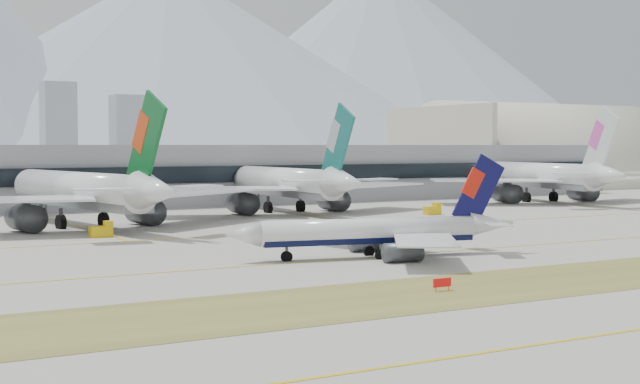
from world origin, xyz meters
TOP-DOWN VIEW (x-y plane):
  - ground at (0.00, 0.00)m, footprint 3000.00×3000.00m
  - taxiing_airliner at (-6.91, -5.60)m, footprint 41.04×35.23m
  - widebody_eva at (-29.66, 55.77)m, footprint 66.29×65.56m
  - widebody_cathay at (19.05, 70.49)m, footprint 66.22×64.64m
  - widebody_china_air at (94.54, 69.57)m, footprint 67.52×66.89m
  - terminal at (0.00, 114.84)m, footprint 280.00×43.10m
  - hangar at (154.56, 135.00)m, footprint 91.00×60.00m
  - hold_sign_left at (-16.84, -32.00)m, footprint 2.20×0.15m
  - gse_c at (43.26, 49.19)m, footprint 3.55×2.00m
  - gse_b at (-31.62, 38.40)m, footprint 3.55×2.00m

SIDE VIEW (x-z plane):
  - ground at x=0.00m, z-range 0.00..0.00m
  - hangar at x=154.56m, z-range -29.86..30.14m
  - hold_sign_left at x=-16.84m, z-range 0.20..1.55m
  - gse_c at x=43.26m, z-range -0.25..2.35m
  - gse_b at x=-31.62m, z-range -0.25..2.35m
  - taxiing_airliner at x=-6.91m, z-range -3.59..10.28m
  - widebody_cathay at x=19.05m, z-range -5.53..18.08m
  - widebody_eva at x=-29.66m, z-range -5.60..18.32m
  - widebody_china_air at x=94.54m, z-range -5.72..18.72m
  - terminal at x=0.00m, z-range 0.00..15.00m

